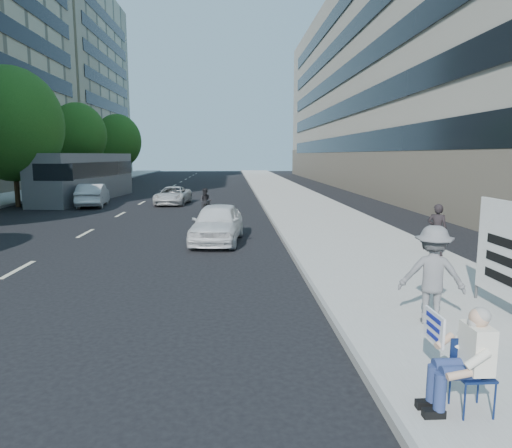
{
  "coord_description": "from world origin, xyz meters",
  "views": [
    {
      "loc": [
        -0.46,
        -10.88,
        3.22
      ],
      "look_at": [
        0.2,
        1.35,
        1.35
      ],
      "focal_mm": 32.0,
      "sensor_mm": 36.0,
      "label": 1
    }
  ],
  "objects": [
    {
      "name": "seated_protester",
      "position": [
        2.29,
        -5.9,
        0.87
      ],
      "size": [
        0.83,
        1.12,
        1.31
      ],
      "color": "navy",
      "rests_on": "near_sidewalk"
    },
    {
      "name": "pedestrian_woman",
      "position": [
        5.8,
        2.52,
        0.95
      ],
      "size": [
        0.7,
        0.64,
        1.6
      ],
      "primitive_type": "imported",
      "rotation": [
        0.0,
        0.0,
        2.56
      ],
      "color": "black",
      "rests_on": "near_sidewalk"
    },
    {
      "name": "motorcycle",
      "position": [
        -1.87,
        13.95,
        0.64
      ],
      "size": [
        0.75,
        2.05,
        1.42
      ],
      "rotation": [
        0.0,
        0.0,
        -0.12
      ],
      "color": "black",
      "rests_on": "ground"
    },
    {
      "name": "near_sidewalk",
      "position": [
        4.0,
        20.0,
        0.07
      ],
      "size": [
        5.0,
        120.0,
        0.15
      ],
      "primitive_type": "cube",
      "color": "#9E9C94",
      "rests_on": "ground"
    },
    {
      "name": "near_building",
      "position": [
        17.0,
        32.0,
        10.0
      ],
      "size": [
        14.0,
        70.0,
        20.0
      ],
      "primitive_type": "cube",
      "color": "#9C9686",
      "rests_on": "ground"
    },
    {
      "name": "tree_far_e",
      "position": [
        -13.7,
        44.0,
        4.78
      ],
      "size": [
        5.4,
        5.4,
        7.89
      ],
      "color": "#382616",
      "rests_on": "ground"
    },
    {
      "name": "jogger",
      "position": [
        3.18,
        -3.01,
        1.05
      ],
      "size": [
        1.32,
        1.0,
        1.81
      ],
      "primitive_type": "imported",
      "rotation": [
        0.0,
        0.0,
        2.83
      ],
      "color": "slate",
      "rests_on": "near_sidewalk"
    },
    {
      "name": "tree_far_d",
      "position": [
        -13.7,
        30.0,
        4.89
      ],
      "size": [
        4.8,
        4.8,
        7.65
      ],
      "color": "#382616",
      "rests_on": "ground"
    },
    {
      "name": "ground",
      "position": [
        0.0,
        0.0,
        0.0
      ],
      "size": [
        160.0,
        160.0,
        0.0
      ],
      "primitive_type": "plane",
      "color": "black",
      "rests_on": "ground"
    },
    {
      "name": "white_sedan_mid",
      "position": [
        -9.16,
        18.12,
        0.71
      ],
      "size": [
        2.08,
        4.47,
        1.42
      ],
      "primitive_type": "imported",
      "rotation": [
        0.0,
        0.0,
        3.28
      ],
      "color": "silver",
      "rests_on": "ground"
    },
    {
      "name": "far_bldg_north",
      "position": [
        -30.0,
        62.0,
        14.0
      ],
      "size": [
        22.0,
        28.0,
        28.0
      ],
      "primitive_type": "cube",
      "color": "#C1B791",
      "rests_on": "ground"
    },
    {
      "name": "bus",
      "position": [
        -10.82,
        22.34,
        1.64
      ],
      "size": [
        3.99,
        12.3,
        3.3
      ],
      "rotation": [
        0.0,
        0.0,
        -0.12
      ],
      "color": "slate",
      "rests_on": "ground"
    },
    {
      "name": "white_sedan_far",
      "position": [
        -4.29,
        19.02,
        0.57
      ],
      "size": [
        2.27,
        4.29,
        1.15
      ],
      "primitive_type": "imported",
      "rotation": [
        0.0,
        0.0,
        -0.09
      ],
      "color": "silver",
      "rests_on": "ground"
    },
    {
      "name": "tree_far_c",
      "position": [
        -13.7,
        18.0,
        5.02
      ],
      "size": [
        6.0,
        6.0,
        8.47
      ],
      "color": "#382616",
      "rests_on": "ground"
    },
    {
      "name": "white_sedan_near",
      "position": [
        -1.0,
        5.86,
        0.71
      ],
      "size": [
        2.14,
        4.36,
        1.43
      ],
      "primitive_type": "imported",
      "rotation": [
        0.0,
        0.0,
        -0.11
      ],
      "color": "white",
      "rests_on": "ground"
    }
  ]
}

